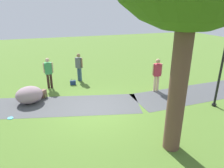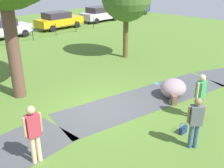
{
  "view_description": "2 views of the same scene",
  "coord_description": "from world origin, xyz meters",
  "px_view_note": "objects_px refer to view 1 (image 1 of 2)",
  "views": [
    {
      "loc": [
        1.96,
        7.63,
        4.22
      ],
      "look_at": [
        -0.9,
        -0.74,
        0.88
      ],
      "focal_mm": 32.74,
      "sensor_mm": 36.0,
      "label": 1
    },
    {
      "loc": [
        -6.56,
        -6.78,
        4.94
      ],
      "look_at": [
        0.3,
        -0.58,
        1.01
      ],
      "focal_mm": 42.16,
      "sensor_mm": 36.0,
      "label": 2
    }
  ],
  "objects_px": {
    "backpack_by_boulder": "(44,94)",
    "lawn_boulder": "(29,95)",
    "woman_with_handbag": "(79,65)",
    "man_near_boulder": "(49,71)",
    "handbag_on_grass": "(73,82)",
    "frisbee_on_grass": "(10,118)",
    "lamp_post": "(223,59)",
    "passerby_on_path": "(157,73)"
  },
  "relations": [
    {
      "from": "handbag_on_grass",
      "to": "frisbee_on_grass",
      "type": "bearing_deg",
      "value": 45.15
    },
    {
      "from": "man_near_boulder",
      "to": "handbag_on_grass",
      "type": "height_order",
      "value": "man_near_boulder"
    },
    {
      "from": "handbag_on_grass",
      "to": "frisbee_on_grass",
      "type": "distance_m",
      "value": 4.24
    },
    {
      "from": "passerby_on_path",
      "to": "backpack_by_boulder",
      "type": "relative_size",
      "value": 4.41
    },
    {
      "from": "backpack_by_boulder",
      "to": "man_near_boulder",
      "type": "bearing_deg",
      "value": -107.46
    },
    {
      "from": "backpack_by_boulder",
      "to": "lawn_boulder",
      "type": "bearing_deg",
      "value": 32.78
    },
    {
      "from": "handbag_on_grass",
      "to": "frisbee_on_grass",
      "type": "xyz_separation_m",
      "value": [
        2.99,
        3.0,
        -0.13
      ]
    },
    {
      "from": "man_near_boulder",
      "to": "lamp_post",
      "type": "bearing_deg",
      "value": 146.1
    },
    {
      "from": "man_near_boulder",
      "to": "passerby_on_path",
      "type": "height_order",
      "value": "passerby_on_path"
    },
    {
      "from": "lawn_boulder",
      "to": "backpack_by_boulder",
      "type": "xyz_separation_m",
      "value": [
        -0.62,
        -0.4,
        -0.2
      ]
    },
    {
      "from": "lawn_boulder",
      "to": "handbag_on_grass",
      "type": "bearing_deg",
      "value": -142.94
    },
    {
      "from": "lawn_boulder",
      "to": "passerby_on_path",
      "type": "relative_size",
      "value": 0.79
    },
    {
      "from": "lamp_post",
      "to": "lawn_boulder",
      "type": "bearing_deg",
      "value": -21.09
    },
    {
      "from": "lamp_post",
      "to": "backpack_by_boulder",
      "type": "relative_size",
      "value": 8.76
    },
    {
      "from": "lamp_post",
      "to": "frisbee_on_grass",
      "type": "distance_m",
      "value": 9.11
    },
    {
      "from": "man_near_boulder",
      "to": "woman_with_handbag",
      "type": "bearing_deg",
      "value": -158.92
    },
    {
      "from": "lamp_post",
      "to": "backpack_by_boulder",
      "type": "xyz_separation_m",
      "value": [
        7.32,
        -3.46,
        -1.97
      ]
    },
    {
      "from": "backpack_by_boulder",
      "to": "frisbee_on_grass",
      "type": "bearing_deg",
      "value": 51.55
    },
    {
      "from": "passerby_on_path",
      "to": "backpack_by_boulder",
      "type": "xyz_separation_m",
      "value": [
        5.7,
        -1.06,
        -0.84
      ]
    },
    {
      "from": "lawn_boulder",
      "to": "handbag_on_grass",
      "type": "distance_m",
      "value": 2.85
    },
    {
      "from": "lamp_post",
      "to": "passerby_on_path",
      "type": "distance_m",
      "value": 3.12
    },
    {
      "from": "lamp_post",
      "to": "woman_with_handbag",
      "type": "relative_size",
      "value": 2.09
    },
    {
      "from": "frisbee_on_grass",
      "to": "lawn_boulder",
      "type": "bearing_deg",
      "value": -119.22
    },
    {
      "from": "backpack_by_boulder",
      "to": "frisbee_on_grass",
      "type": "height_order",
      "value": "backpack_by_boulder"
    },
    {
      "from": "lamp_post",
      "to": "woman_with_handbag",
      "type": "distance_m",
      "value": 7.54
    },
    {
      "from": "man_near_boulder",
      "to": "frisbee_on_grass",
      "type": "xyz_separation_m",
      "value": [
        1.72,
        2.9,
        -0.98
      ]
    },
    {
      "from": "frisbee_on_grass",
      "to": "lamp_post",
      "type": "bearing_deg",
      "value": 168.46
    },
    {
      "from": "lawn_boulder",
      "to": "lamp_post",
      "type": "bearing_deg",
      "value": 158.91
    },
    {
      "from": "man_near_boulder",
      "to": "handbag_on_grass",
      "type": "relative_size",
      "value": 5.16
    },
    {
      "from": "woman_with_handbag",
      "to": "man_near_boulder",
      "type": "relative_size",
      "value": 0.98
    },
    {
      "from": "handbag_on_grass",
      "to": "backpack_by_boulder",
      "type": "height_order",
      "value": "backpack_by_boulder"
    },
    {
      "from": "lamp_post",
      "to": "man_near_boulder",
      "type": "height_order",
      "value": "lamp_post"
    },
    {
      "from": "lawn_boulder",
      "to": "frisbee_on_grass",
      "type": "height_order",
      "value": "lawn_boulder"
    },
    {
      "from": "man_near_boulder",
      "to": "handbag_on_grass",
      "type": "xyz_separation_m",
      "value": [
        -1.27,
        -0.11,
        -0.85
      ]
    },
    {
      "from": "lawn_boulder",
      "to": "woman_with_handbag",
      "type": "xyz_separation_m",
      "value": [
        -2.77,
        -2.29,
        0.58
      ]
    },
    {
      "from": "man_near_boulder",
      "to": "handbag_on_grass",
      "type": "bearing_deg",
      "value": -175.19
    },
    {
      "from": "man_near_boulder",
      "to": "passerby_on_path",
      "type": "relative_size",
      "value": 0.97
    },
    {
      "from": "man_near_boulder",
      "to": "backpack_by_boulder",
      "type": "xyz_separation_m",
      "value": [
        0.38,
        1.2,
        -0.8
      ]
    },
    {
      "from": "passerby_on_path",
      "to": "man_near_boulder",
      "type": "bearing_deg",
      "value": -23.0
    },
    {
      "from": "lamp_post",
      "to": "passerby_on_path",
      "type": "relative_size",
      "value": 1.98
    },
    {
      "from": "woman_with_handbag",
      "to": "lamp_post",
      "type": "bearing_deg",
      "value": 134.02
    },
    {
      "from": "lawn_boulder",
      "to": "woman_with_handbag",
      "type": "height_order",
      "value": "woman_with_handbag"
    }
  ]
}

